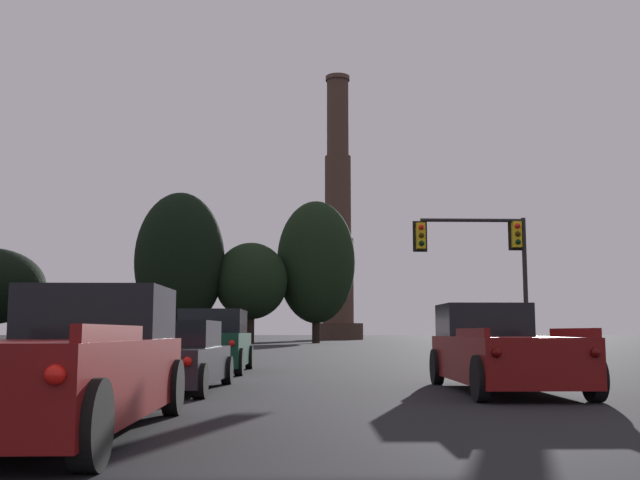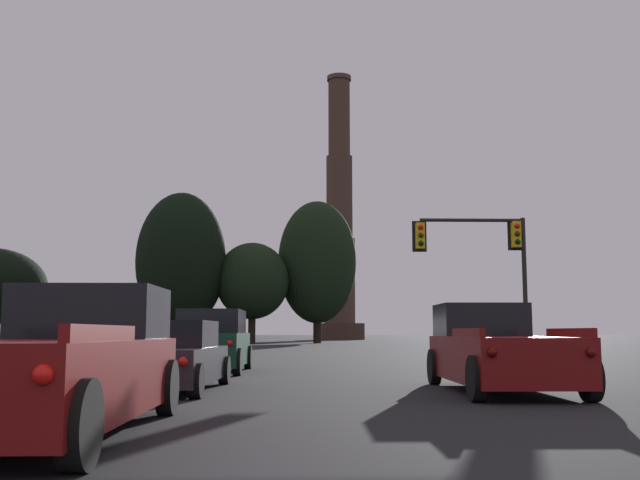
{
  "view_description": "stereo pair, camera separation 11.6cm",
  "coord_description": "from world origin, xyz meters",
  "px_view_note": "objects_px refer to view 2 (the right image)",
  "views": [
    {
      "loc": [
        -0.72,
        -2.53,
        1.19
      ],
      "look_at": [
        0.5,
        35.98,
        5.94
      ],
      "focal_mm": 42.0,
      "sensor_mm": 36.0,
      "label": 1
    },
    {
      "loc": [
        -0.6,
        -2.53,
        1.19
      ],
      "look_at": [
        0.5,
        35.98,
        5.94
      ],
      "focal_mm": 42.0,
      "sensor_mm": 36.0,
      "label": 2
    }
  ],
  "objects_px": {
    "sedan_left_lane_second": "(170,358)",
    "pickup_truck_left_lane_third": "(59,365)",
    "traffic_light_overhead_right": "(487,252)",
    "smokestack": "(340,234)",
    "pickup_truck_right_lane_second": "(496,351)",
    "suv_left_lane_front": "(212,342)"
  },
  "relations": [
    {
      "from": "pickup_truck_right_lane_second",
      "to": "traffic_light_overhead_right",
      "type": "bearing_deg",
      "value": 77.18
    },
    {
      "from": "traffic_light_overhead_right",
      "to": "smokestack",
      "type": "distance_m",
      "value": 88.0
    },
    {
      "from": "pickup_truck_left_lane_third",
      "to": "pickup_truck_right_lane_second",
      "type": "relative_size",
      "value": 1.0
    },
    {
      "from": "suv_left_lane_front",
      "to": "smokestack",
      "type": "bearing_deg",
      "value": 85.11
    },
    {
      "from": "sedan_left_lane_second",
      "to": "suv_left_lane_front",
      "type": "height_order",
      "value": "suv_left_lane_front"
    },
    {
      "from": "traffic_light_overhead_right",
      "to": "sedan_left_lane_second",
      "type": "bearing_deg",
      "value": -126.37
    },
    {
      "from": "sedan_left_lane_second",
      "to": "smokestack",
      "type": "distance_m",
      "value": 102.62
    },
    {
      "from": "sedan_left_lane_second",
      "to": "smokestack",
      "type": "relative_size",
      "value": 0.11
    },
    {
      "from": "sedan_left_lane_second",
      "to": "suv_left_lane_front",
      "type": "distance_m",
      "value": 7.11
    },
    {
      "from": "suv_left_lane_front",
      "to": "pickup_truck_left_lane_third",
      "type": "bearing_deg",
      "value": -90.51
    },
    {
      "from": "pickup_truck_right_lane_second",
      "to": "traffic_light_overhead_right",
      "type": "height_order",
      "value": "traffic_light_overhead_right"
    },
    {
      "from": "suv_left_lane_front",
      "to": "traffic_light_overhead_right",
      "type": "distance_m",
      "value": 12.64
    },
    {
      "from": "sedan_left_lane_second",
      "to": "pickup_truck_left_lane_third",
      "type": "relative_size",
      "value": 0.86
    },
    {
      "from": "traffic_light_overhead_right",
      "to": "smokestack",
      "type": "xyz_separation_m",
      "value": [
        -1.1,
        87.14,
        12.24
      ]
    },
    {
      "from": "sedan_left_lane_second",
      "to": "pickup_truck_right_lane_second",
      "type": "relative_size",
      "value": 0.86
    },
    {
      "from": "pickup_truck_left_lane_third",
      "to": "suv_left_lane_front",
      "type": "relative_size",
      "value": 1.12
    },
    {
      "from": "pickup_truck_right_lane_second",
      "to": "suv_left_lane_front",
      "type": "bearing_deg",
      "value": 133.08
    },
    {
      "from": "pickup_truck_left_lane_third",
      "to": "suv_left_lane_front",
      "type": "height_order",
      "value": "suv_left_lane_front"
    },
    {
      "from": "pickup_truck_left_lane_third",
      "to": "traffic_light_overhead_right",
      "type": "xyz_separation_m",
      "value": [
        10.4,
        20.36,
        3.57
      ]
    },
    {
      "from": "pickup_truck_left_lane_third",
      "to": "traffic_light_overhead_right",
      "type": "bearing_deg",
      "value": 62.75
    },
    {
      "from": "sedan_left_lane_second",
      "to": "pickup_truck_left_lane_third",
      "type": "height_order",
      "value": "pickup_truck_left_lane_third"
    },
    {
      "from": "sedan_left_lane_second",
      "to": "smokestack",
      "type": "xyz_separation_m",
      "value": [
        9.08,
        100.96,
        15.95
      ]
    }
  ]
}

